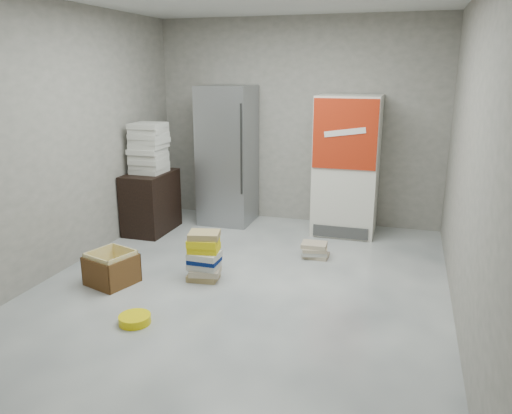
{
  "coord_description": "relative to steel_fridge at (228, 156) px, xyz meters",
  "views": [
    {
      "loc": [
        1.5,
        -4.33,
        2.13
      ],
      "look_at": [
        -0.05,
        0.7,
        0.66
      ],
      "focal_mm": 35.0,
      "sensor_mm": 36.0,
      "label": 1
    }
  ],
  "objects": [
    {
      "name": "ground",
      "position": [
        0.9,
        -2.13,
        -0.95
      ],
      "size": [
        5.0,
        5.0,
        0.0
      ],
      "primitive_type": "plane",
      "color": "silver",
      "rests_on": "ground"
    },
    {
      "name": "room_shell",
      "position": [
        0.9,
        -2.13,
        0.85
      ],
      "size": [
        4.04,
        5.04,
        2.82
      ],
      "color": "#9F978F",
      "rests_on": "ground"
    },
    {
      "name": "steel_fridge",
      "position": [
        0.0,
        0.0,
        0.0
      ],
      "size": [
        0.7,
        0.72,
        1.9
      ],
      "color": "#A0A2A8",
      "rests_on": "ground"
    },
    {
      "name": "coke_cooler",
      "position": [
        1.65,
        -0.01,
        -0.05
      ],
      "size": [
        0.8,
        0.73,
        1.8
      ],
      "color": "silver",
      "rests_on": "ground"
    },
    {
      "name": "wood_shelf",
      "position": [
        -0.83,
        -0.73,
        -0.55
      ],
      "size": [
        0.5,
        0.8,
        0.8
      ],
      "primitive_type": "cube",
      "color": "black",
      "rests_on": "ground"
    },
    {
      "name": "supply_box_stack",
      "position": [
        -0.82,
        -0.73,
        0.17
      ],
      "size": [
        0.44,
        0.44,
        0.65
      ],
      "color": "silver",
      "rests_on": "wood_shelf"
    },
    {
      "name": "phonebook_stack_main",
      "position": [
        0.47,
        -2.03,
        -0.69
      ],
      "size": [
        0.36,
        0.32,
        0.52
      ],
      "rotation": [
        0.0,
        0.0,
        0.11
      ],
      "color": "#9E8654",
      "rests_on": "ground"
    },
    {
      "name": "phonebook_stack_side",
      "position": [
        1.45,
        -1.06,
        -0.86
      ],
      "size": [
        0.33,
        0.28,
        0.18
      ],
      "rotation": [
        0.0,
        0.0,
        0.08
      ],
      "color": "tan",
      "rests_on": "ground"
    },
    {
      "name": "cardboard_box",
      "position": [
        -0.39,
        -2.38,
        -0.81
      ],
      "size": [
        0.53,
        0.53,
        0.34
      ],
      "rotation": [
        0.0,
        0.0,
        -0.31
      ],
      "color": "gold",
      "rests_on": "ground"
    },
    {
      "name": "bucket_lid",
      "position": [
        0.26,
        -3.06,
        -0.91
      ],
      "size": [
        0.36,
        0.36,
        0.07
      ],
      "primitive_type": "cylinder",
      "rotation": [
        0.0,
        0.0,
        0.42
      ],
      "color": "yellow",
      "rests_on": "ground"
    }
  ]
}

